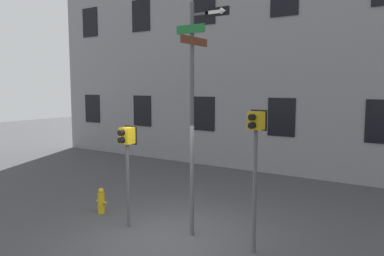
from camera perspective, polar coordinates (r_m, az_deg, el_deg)
ground_plane at (r=8.69m, az=-3.94°, el=-16.36°), size 60.00×60.00×0.00m
street_sign_pole at (r=8.15m, az=0.38°, el=4.08°), size 1.26×1.04×5.14m
pedestrian_signal_left at (r=8.94m, az=-9.88°, el=-3.10°), size 0.36×0.40×2.43m
pedestrian_signal_right at (r=7.47m, az=9.65°, el=-2.53°), size 0.34×0.40×2.89m
fire_hydrant at (r=10.40m, az=-13.64°, el=-10.74°), size 0.35×0.19×0.69m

